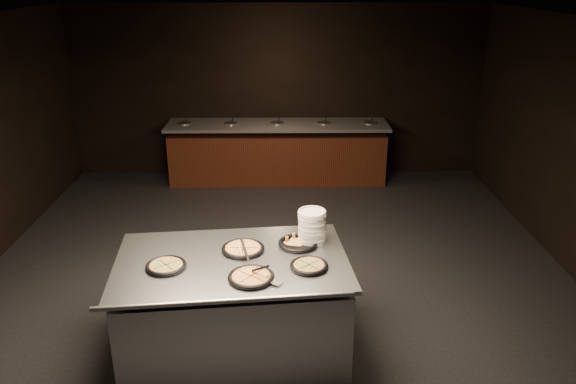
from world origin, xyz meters
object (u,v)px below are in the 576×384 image
pan_cheese_whole (243,249)px  serving_counter (234,310)px  pan_veggie_whole (166,266)px  plate_stack (312,226)px

pan_cheese_whole → serving_counter: bearing=-116.6°
pan_veggie_whole → pan_cheese_whole: bearing=26.0°
pan_veggie_whole → pan_cheese_whole: (0.64, 0.31, 0.00)m
serving_counter → pan_cheese_whole: 0.57m
serving_counter → pan_veggie_whole: bearing=-171.7°
serving_counter → pan_cheese_whole: size_ratio=5.53×
serving_counter → pan_veggie_whole: (-0.56, -0.14, 0.54)m
serving_counter → pan_cheese_whole: (0.09, 0.18, 0.54)m
pan_veggie_whole → pan_cheese_whole: size_ratio=0.89×
serving_counter → plate_stack: (0.73, 0.36, 0.67)m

